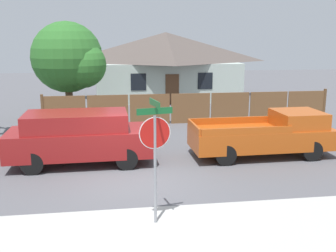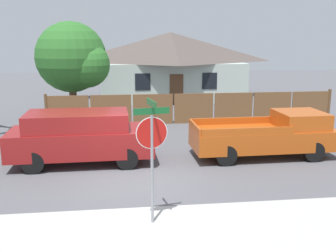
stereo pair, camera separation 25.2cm
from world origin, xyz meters
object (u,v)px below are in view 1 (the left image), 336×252
house (166,64)px  stop_sign (155,142)px  oak_tree (70,59)px  red_suv (80,136)px  orange_pickup (267,134)px

house → stop_sign: bearing=-98.6°
oak_tree → red_suv: (0.95, -7.96, -2.24)m
oak_tree → stop_sign: 13.21m
house → oak_tree: oak_tree is taller
red_suv → oak_tree: bearing=95.8°
red_suv → stop_sign: stop_sign is taller
orange_pickup → stop_sign: stop_sign is taller
red_suv → orange_pickup: red_suv is taller
oak_tree → stop_sign: bearing=-76.6°
house → stop_sign: size_ratio=3.58×
house → orange_pickup: size_ratio=2.04×
oak_tree → house: bearing=49.6°
oak_tree → orange_pickup: (7.78, -7.96, -2.42)m
house → orange_pickup: 15.29m
house → red_suv: (-5.12, -15.11, -1.45)m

